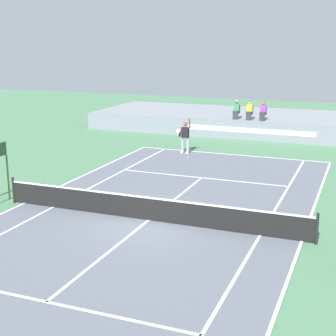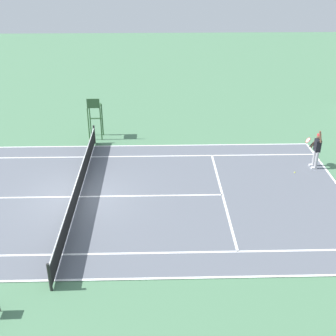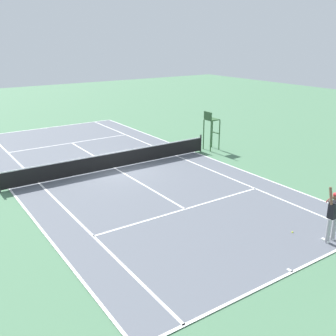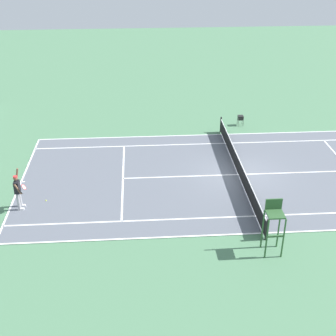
# 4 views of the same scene
# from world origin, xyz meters

# --- Properties ---
(ground_plane) EXTENTS (80.00, 80.00, 0.00)m
(ground_plane) POSITION_xyz_m (0.00, 0.00, 0.00)
(ground_plane) COLOR #4C7A56
(court) EXTENTS (11.08, 23.88, 0.03)m
(court) POSITION_xyz_m (0.00, 0.00, 0.01)
(court) COLOR slate
(court) RESTS_ON ground
(net) EXTENTS (11.98, 0.10, 1.07)m
(net) POSITION_xyz_m (0.00, 0.00, 0.52)
(net) COLOR black
(net) RESTS_ON ground
(tennis_player) EXTENTS (0.76, 0.62, 2.08)m
(tennis_player) POSITION_xyz_m (-2.62, 11.35, 0.99)
(tennis_player) COLOR #9E9EA3
(tennis_player) RESTS_ON ground
(tennis_ball) EXTENTS (0.07, 0.07, 0.07)m
(tennis_ball) POSITION_xyz_m (-2.03, 10.23, 0.03)
(tennis_ball) COLOR #D1E533
(tennis_ball) RESTS_ON ground
(umpire_chair) EXTENTS (0.77, 0.77, 2.44)m
(umpire_chair) POSITION_xyz_m (-6.73, 0.00, 1.56)
(umpire_chair) COLOR #2D562D
(umpire_chair) RESTS_ON ground
(ball_hopper) EXTENTS (0.36, 0.36, 0.70)m
(ball_hopper) POSITION_xyz_m (7.00, -1.54, 0.57)
(ball_hopper) COLOR black
(ball_hopper) RESTS_ON ground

